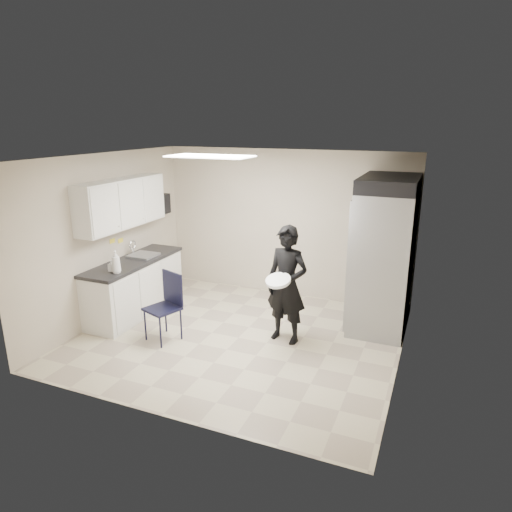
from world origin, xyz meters
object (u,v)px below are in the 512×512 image
at_px(commercial_fridge, 384,260).
at_px(man_tuxedo, 287,285).
at_px(lower_counter, 135,288).
at_px(folding_chair, 162,309).

bearing_deg(commercial_fridge, man_tuxedo, -137.89).
xyz_separation_m(lower_counter, folding_chair, (0.97, -0.66, 0.05)).
height_order(lower_counter, folding_chair, folding_chair).
bearing_deg(man_tuxedo, folding_chair, -148.08).
relative_size(lower_counter, folding_chair, 1.98).
bearing_deg(man_tuxedo, lower_counter, -170.20).
xyz_separation_m(lower_counter, commercial_fridge, (3.78, 1.07, 0.62)).
bearing_deg(folding_chair, man_tuxedo, 42.25).
xyz_separation_m(folding_chair, man_tuxedo, (1.64, 0.68, 0.37)).
bearing_deg(lower_counter, man_tuxedo, 0.33).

